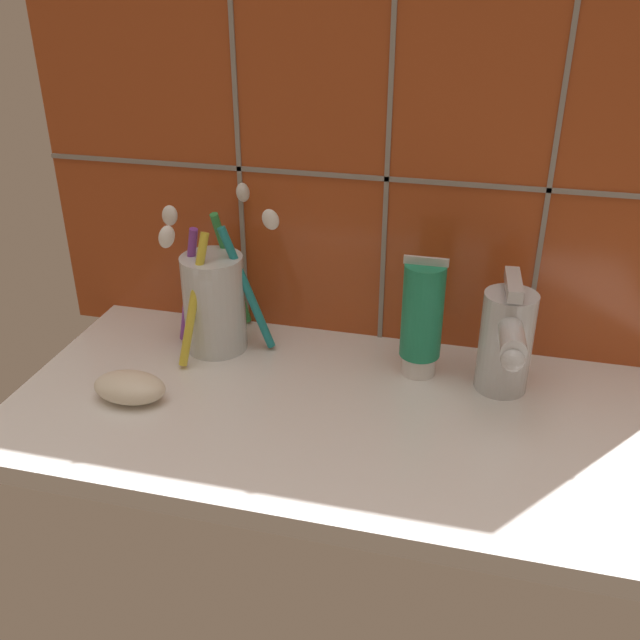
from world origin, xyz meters
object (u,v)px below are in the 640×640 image
(toothbrush_cup, at_px, (214,299))
(toothpaste_tube, at_px, (422,318))
(sink_faucet, at_px, (507,340))
(soap_bar, at_px, (130,387))

(toothbrush_cup, relative_size, toothpaste_tube, 1.33)
(toothpaste_tube, xyz_separation_m, sink_faucet, (0.08, -0.01, -0.01))
(toothbrush_cup, distance_m, soap_bar, 0.13)
(toothpaste_tube, bearing_deg, sink_faucet, -9.66)
(sink_faucet, bearing_deg, soap_bar, -77.35)
(toothbrush_cup, bearing_deg, toothpaste_tube, -0.13)
(toothbrush_cup, xyz_separation_m, soap_bar, (-0.04, -0.12, -0.04))
(toothpaste_tube, bearing_deg, soap_bar, -155.94)
(toothpaste_tube, relative_size, soap_bar, 1.78)
(toothpaste_tube, height_order, soap_bar, toothpaste_tube)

